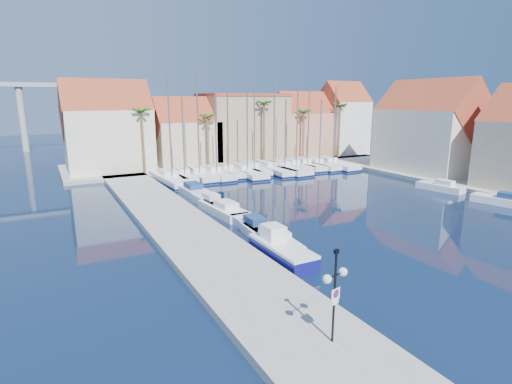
% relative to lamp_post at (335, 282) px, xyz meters
% --- Properties ---
extents(ground, '(260.00, 260.00, 0.00)m').
position_rel_lamp_post_xyz_m(ground, '(8.35, 4.18, -3.37)').
color(ground, black).
rests_on(ground, ground).
extents(quay_west, '(6.00, 77.00, 0.50)m').
position_rel_lamp_post_xyz_m(quay_west, '(-0.65, 17.68, -3.12)').
color(quay_west, gray).
rests_on(quay_west, ground).
extents(shore_north, '(54.00, 16.00, 0.50)m').
position_rel_lamp_post_xyz_m(shore_north, '(18.35, 52.18, -3.12)').
color(shore_north, gray).
rests_on(shore_north, ground).
extents(shore_east, '(12.00, 60.00, 0.50)m').
position_rel_lamp_post_xyz_m(shore_east, '(40.35, 19.18, -3.12)').
color(shore_east, gray).
rests_on(shore_east, ground).
extents(lamp_post, '(1.46, 0.64, 4.37)m').
position_rel_lamp_post_xyz_m(lamp_post, '(0.00, 0.00, 0.00)').
color(lamp_post, black).
rests_on(lamp_post, quay_west).
extents(fishing_boat, '(2.08, 6.18, 2.16)m').
position_rel_lamp_post_xyz_m(fishing_boat, '(3.61, 10.24, -2.65)').
color(fishing_boat, navy).
rests_on(fishing_boat, ground).
extents(motorboat_west_0, '(3.02, 7.48, 1.40)m').
position_rel_lamp_post_xyz_m(motorboat_west_0, '(4.46, 13.06, -2.86)').
color(motorboat_west_0, white).
rests_on(motorboat_west_0, ground).
extents(motorboat_west_1, '(2.16, 5.97, 1.40)m').
position_rel_lamp_post_xyz_m(motorboat_west_1, '(4.69, 16.62, -2.86)').
color(motorboat_west_1, white).
rests_on(motorboat_west_1, ground).
extents(motorboat_west_2, '(2.76, 7.10, 1.40)m').
position_rel_lamp_post_xyz_m(motorboat_west_2, '(4.54, 22.50, -2.86)').
color(motorboat_west_2, white).
rests_on(motorboat_west_2, ground).
extents(motorboat_west_3, '(2.05, 5.67, 1.40)m').
position_rel_lamp_post_xyz_m(motorboat_west_3, '(4.53, 26.14, -2.86)').
color(motorboat_west_3, white).
rests_on(motorboat_west_3, ground).
extents(motorboat_west_4, '(2.36, 7.21, 1.40)m').
position_rel_lamp_post_xyz_m(motorboat_west_4, '(4.73, 32.41, -2.86)').
color(motorboat_west_4, white).
rests_on(motorboat_west_4, ground).
extents(motorboat_east_0, '(3.34, 6.26, 1.40)m').
position_rel_lamp_post_xyz_m(motorboat_east_0, '(32.38, 11.57, -2.86)').
color(motorboat_east_0, white).
rests_on(motorboat_east_0, ground).
extents(motorboat_east_1, '(2.68, 5.78, 1.40)m').
position_rel_lamp_post_xyz_m(motorboat_east_1, '(32.37, 19.29, -2.86)').
color(motorboat_east_1, white).
rests_on(motorboat_east_1, ground).
extents(sailboat_0, '(3.43, 11.11, 14.05)m').
position_rel_lamp_post_xyz_m(sailboat_0, '(4.31, 39.77, -2.78)').
color(sailboat_0, white).
rests_on(sailboat_0, ground).
extents(sailboat_1, '(2.86, 8.40, 11.27)m').
position_rel_lamp_post_xyz_m(sailboat_1, '(6.48, 40.59, -2.77)').
color(sailboat_1, white).
rests_on(sailboat_1, ground).
extents(sailboat_2, '(2.72, 9.72, 14.66)m').
position_rel_lamp_post_xyz_m(sailboat_2, '(8.59, 40.69, -2.75)').
color(sailboat_2, white).
rests_on(sailboat_2, ground).
extents(sailboat_3, '(2.77, 9.42, 12.14)m').
position_rel_lamp_post_xyz_m(sailboat_3, '(11.02, 40.26, -2.78)').
color(sailboat_3, white).
rests_on(sailboat_3, ground).
extents(sailboat_4, '(2.61, 9.07, 12.25)m').
position_rel_lamp_post_xyz_m(sailboat_4, '(13.17, 40.95, -2.77)').
color(sailboat_4, white).
rests_on(sailboat_4, ground).
extents(sailboat_5, '(3.30, 10.69, 11.97)m').
position_rel_lamp_post_xyz_m(sailboat_5, '(15.65, 39.67, -2.80)').
color(sailboat_5, white).
rests_on(sailboat_5, ground).
extents(sailboat_6, '(2.90, 9.14, 14.54)m').
position_rel_lamp_post_xyz_m(sailboat_6, '(17.58, 41.05, -2.73)').
color(sailboat_6, white).
rests_on(sailboat_6, ground).
extents(sailboat_7, '(3.13, 11.29, 13.89)m').
position_rel_lamp_post_xyz_m(sailboat_7, '(20.32, 40.10, -2.79)').
color(sailboat_7, white).
rests_on(sailboat_7, ground).
extents(sailboat_8, '(3.81, 11.97, 11.08)m').
position_rel_lamp_post_xyz_m(sailboat_8, '(22.09, 39.81, -2.82)').
color(sailboat_8, white).
rests_on(sailboat_8, ground).
extents(sailboat_9, '(2.92, 8.87, 14.90)m').
position_rel_lamp_post_xyz_m(sailboat_9, '(24.89, 40.66, -2.72)').
color(sailboat_9, white).
rests_on(sailboat_9, ground).
extents(sailboat_10, '(3.31, 10.25, 14.04)m').
position_rel_lamp_post_xyz_m(sailboat_10, '(27.10, 40.71, -2.77)').
color(sailboat_10, white).
rests_on(sailboat_10, ground).
extents(sailboat_11, '(2.82, 9.79, 11.02)m').
position_rel_lamp_post_xyz_m(sailboat_11, '(28.88, 39.95, -2.80)').
color(sailboat_11, white).
rests_on(sailboat_11, ground).
extents(sailboat_12, '(3.40, 11.66, 12.94)m').
position_rel_lamp_post_xyz_m(sailboat_12, '(31.39, 39.74, -2.80)').
color(sailboat_12, white).
rests_on(sailboat_12, ground).
extents(building_0, '(12.30, 9.00, 13.50)m').
position_rel_lamp_post_xyz_m(building_0, '(-1.65, 51.18, 3.15)').
color(building_0, beige).
rests_on(building_0, shore_north).
extents(building_1, '(10.30, 8.00, 11.00)m').
position_rel_lamp_post_xyz_m(building_1, '(10.35, 51.18, 1.92)').
color(building_1, '#C5AD8B').
rests_on(building_1, shore_north).
extents(building_2, '(14.20, 10.20, 11.50)m').
position_rel_lamp_post_xyz_m(building_2, '(21.35, 52.18, 2.89)').
color(building_2, '#9E8461').
rests_on(building_2, shore_north).
extents(building_3, '(10.30, 8.00, 12.00)m').
position_rel_lamp_post_xyz_m(building_3, '(33.35, 51.18, 2.49)').
color(building_3, '#BC765F').
rests_on(building_3, shore_north).
extents(building_4, '(8.30, 8.00, 14.00)m').
position_rel_lamp_post_xyz_m(building_4, '(42.35, 50.18, 3.59)').
color(building_4, white).
rests_on(building_4, shore_north).
extents(building_6, '(9.00, 14.30, 13.50)m').
position_rel_lamp_post_xyz_m(building_6, '(40.35, 28.18, 3.15)').
color(building_6, beige).
rests_on(building_6, shore_east).
extents(palm_0, '(2.60, 2.60, 10.15)m').
position_rel_lamp_post_xyz_m(palm_0, '(2.35, 46.18, 5.71)').
color(palm_0, brown).
rests_on(palm_0, shore_north).
extents(palm_1, '(2.60, 2.60, 9.15)m').
position_rel_lamp_post_xyz_m(palm_1, '(12.35, 46.18, 4.76)').
color(palm_1, brown).
rests_on(palm_1, shore_north).
extents(palm_2, '(2.60, 2.60, 11.15)m').
position_rel_lamp_post_xyz_m(palm_2, '(22.35, 46.18, 6.65)').
color(palm_2, brown).
rests_on(palm_2, shore_north).
extents(palm_3, '(2.60, 2.60, 9.65)m').
position_rel_lamp_post_xyz_m(palm_3, '(30.35, 46.18, 5.24)').
color(palm_3, brown).
rests_on(palm_3, shore_north).
extents(palm_4, '(2.60, 2.60, 10.65)m').
position_rel_lamp_post_xyz_m(palm_4, '(38.35, 46.18, 6.18)').
color(palm_4, brown).
rests_on(palm_4, shore_north).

